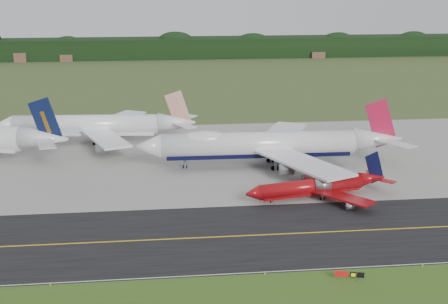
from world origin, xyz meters
TOP-DOWN VIEW (x-y plane):
  - ground at (0.00, 0.00)m, footprint 600.00×600.00m
  - taxiway at (0.00, -4.00)m, footprint 400.00×32.00m
  - apron at (0.00, 51.00)m, footprint 400.00×78.00m
  - taxiway_centreline at (0.00, -4.00)m, footprint 400.00×0.40m
  - taxiway_edge_line at (0.00, -19.50)m, footprint 400.00×0.25m
  - horizon_treeline at (0.00, 273.76)m, footprint 700.00×25.00m
  - jet_ba_747 at (15.75, 40.28)m, footprint 69.38×57.62m
  - jet_red_737 at (22.77, 15.61)m, footprint 34.28×27.46m
  - jet_star_tail at (-30.30, 70.23)m, footprint 59.21×49.43m
  - taxiway_sign at (17.46, -24.02)m, footprint 4.60×1.39m
  - edge_marker_left at (-30.43, -20.50)m, footprint 0.16×0.16m
  - edge_marker_center at (4.25, -20.50)m, footprint 0.16×0.16m
  - edge_marker_right at (31.45, -20.50)m, footprint 0.16×0.16m

SIDE VIEW (x-z plane):
  - ground at x=0.00m, z-range 0.00..0.00m
  - apron at x=0.00m, z-range 0.00..0.01m
  - taxiway at x=0.00m, z-range 0.00..0.02m
  - taxiway_centreline at x=0.00m, z-range 0.03..0.03m
  - taxiway_edge_line at x=0.00m, z-range 0.03..0.03m
  - edge_marker_left at x=-30.43m, z-range 0.00..0.50m
  - edge_marker_center at x=4.25m, z-range 0.00..0.50m
  - edge_marker_right at x=31.45m, z-range 0.00..0.50m
  - taxiway_sign at x=17.46m, z-range 0.32..1.89m
  - jet_red_737 at x=22.77m, z-range -2.09..7.25m
  - jet_star_tail at x=-30.30m, z-range -2.60..13.01m
  - horizon_treeline at x=0.00m, z-range -0.53..11.47m
  - jet_ba_747 at x=15.75m, z-range -2.79..14.69m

